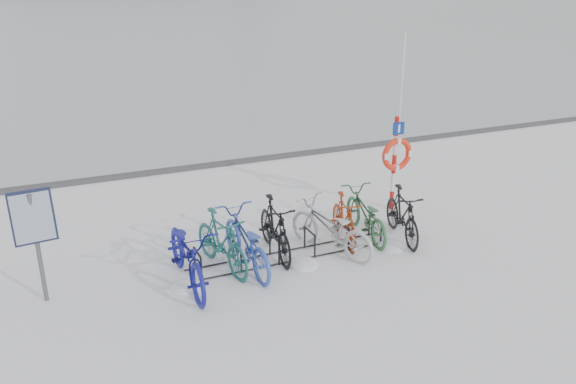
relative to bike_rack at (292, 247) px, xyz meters
name	(u,v)px	position (x,y,z in m)	size (l,w,h in m)	color
ground	(292,256)	(0.00, 0.00, -0.18)	(900.00, 900.00, 0.00)	white
ice_sheet	(44,4)	(0.00, 155.00, -0.17)	(400.00, 298.00, 0.02)	#A4B0B9
quay_edge	(205,166)	(0.00, 5.90, -0.13)	(400.00, 0.25, 0.10)	#3F3F42
bike_rack	(292,247)	(0.00, 0.00, 0.00)	(4.00, 0.48, 0.46)	black
info_board	(34,223)	(-4.26, 0.16, 1.17)	(0.65, 0.30, 1.88)	#595B5E
lifebuoy_station	(396,154)	(3.03, 1.19, 1.11)	(0.74, 0.22, 3.86)	red
bike_0	(187,252)	(-2.02, -0.20, 0.40)	(0.77, 2.21, 1.16)	navy
bike_1	(221,240)	(-1.33, 0.11, 0.36)	(0.51, 1.79, 1.08)	#1D5B5A
bike_2	(245,240)	(-0.93, -0.04, 0.35)	(0.71, 2.04, 1.07)	#314EAE
bike_3	(275,226)	(-0.25, 0.23, 0.37)	(0.52, 1.84, 1.11)	black
bike_4	(330,226)	(0.73, -0.12, 0.34)	(0.69, 1.99, 1.05)	#B1B4B8
bike_5	(344,218)	(1.21, 0.21, 0.30)	(0.45, 1.61, 0.97)	maroon
bike_6	(365,213)	(1.72, 0.27, 0.31)	(0.65, 1.87, 0.98)	#2D633C
bike_7	(402,213)	(2.33, -0.13, 0.35)	(0.50, 1.76, 1.06)	black
snow_drifts	(309,256)	(0.29, -0.12, -0.18)	(5.39, 1.43, 0.20)	white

